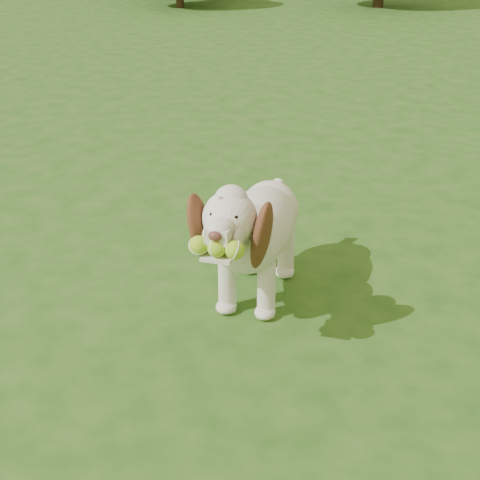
% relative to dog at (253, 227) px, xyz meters
% --- Properties ---
extents(ground, '(80.00, 80.00, 0.00)m').
position_rel_dog_xyz_m(ground, '(-0.09, -0.13, -0.41)').
color(ground, '#1D4A15').
rests_on(ground, ground).
extents(dog, '(0.55, 1.17, 0.76)m').
position_rel_dog_xyz_m(dog, '(0.00, 0.00, 0.00)').
color(dog, silver).
rests_on(dog, ground).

